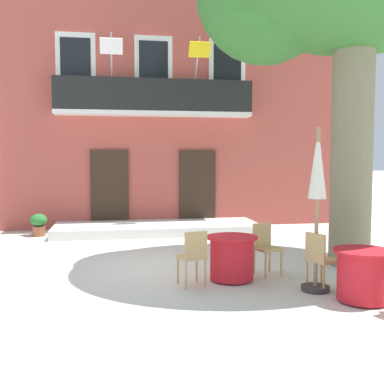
{
  "coord_description": "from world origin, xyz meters",
  "views": [
    {
      "loc": [
        -0.74,
        -8.65,
        2.08
      ],
      "look_at": [
        1.0,
        1.67,
        1.3
      ],
      "focal_mm": 43.11,
      "sensor_mm": 36.0,
      "label": 1
    }
  ],
  "objects_px": {
    "cafe_table_middle": "(363,275)",
    "ground_planter_left": "(39,224)",
    "cafe_chair_middle_1": "(320,257)",
    "cafe_table_near_tree": "(232,258)",
    "cafe_umbrella": "(317,185)",
    "cafe_chair_near_tree_1": "(193,254)",
    "cafe_chair_near_tree_0": "(265,245)"
  },
  "relations": [
    {
      "from": "cafe_table_middle",
      "to": "ground_planter_left",
      "type": "relative_size",
      "value": 1.44
    },
    {
      "from": "cafe_table_middle",
      "to": "cafe_chair_middle_1",
      "type": "height_order",
      "value": "cafe_chair_middle_1"
    },
    {
      "from": "cafe_table_near_tree",
      "to": "cafe_chair_middle_1",
      "type": "distance_m",
      "value": 1.45
    },
    {
      "from": "cafe_chair_middle_1",
      "to": "cafe_umbrella",
      "type": "height_order",
      "value": "cafe_umbrella"
    },
    {
      "from": "cafe_chair_near_tree_1",
      "to": "ground_planter_left",
      "type": "height_order",
      "value": "cafe_chair_near_tree_1"
    },
    {
      "from": "cafe_chair_near_tree_1",
      "to": "cafe_chair_middle_1",
      "type": "xyz_separation_m",
      "value": [
        1.92,
        -0.53,
        0.0
      ]
    },
    {
      "from": "cafe_chair_middle_1",
      "to": "cafe_chair_near_tree_0",
      "type": "bearing_deg",
      "value": 115.47
    },
    {
      "from": "cafe_chair_middle_1",
      "to": "ground_planter_left",
      "type": "relative_size",
      "value": 1.52
    },
    {
      "from": "cafe_chair_near_tree_0",
      "to": "ground_planter_left",
      "type": "relative_size",
      "value": 1.52
    },
    {
      "from": "cafe_table_near_tree",
      "to": "cafe_table_middle",
      "type": "distance_m",
      "value": 2.14
    },
    {
      "from": "ground_planter_left",
      "to": "cafe_table_near_tree",
      "type": "bearing_deg",
      "value": -52.67
    },
    {
      "from": "cafe_table_near_tree",
      "to": "cafe_chair_near_tree_0",
      "type": "height_order",
      "value": "cafe_chair_near_tree_0"
    },
    {
      "from": "cafe_chair_middle_1",
      "to": "cafe_umbrella",
      "type": "xyz_separation_m",
      "value": [
        -0.08,
        -0.03,
        1.14
      ]
    },
    {
      "from": "cafe_table_near_tree",
      "to": "cafe_chair_middle_1",
      "type": "height_order",
      "value": "cafe_chair_middle_1"
    },
    {
      "from": "cafe_table_middle",
      "to": "cafe_chair_near_tree_1",
      "type": "bearing_deg",
      "value": 152.46
    },
    {
      "from": "cafe_table_middle",
      "to": "cafe_chair_near_tree_0",
      "type": "bearing_deg",
      "value": 116.78
    },
    {
      "from": "cafe_umbrella",
      "to": "ground_planter_left",
      "type": "distance_m",
      "value": 7.96
    },
    {
      "from": "cafe_chair_near_tree_0",
      "to": "cafe_chair_near_tree_1",
      "type": "xyz_separation_m",
      "value": [
        -1.4,
        -0.56,
        0.0
      ]
    },
    {
      "from": "cafe_chair_near_tree_0",
      "to": "ground_planter_left",
      "type": "distance_m",
      "value": 6.73
    },
    {
      "from": "cafe_umbrella",
      "to": "cafe_table_middle",
      "type": "bearing_deg",
      "value": -55.27
    },
    {
      "from": "cafe_chair_near_tree_0",
      "to": "ground_planter_left",
      "type": "bearing_deg",
      "value": 133.59
    },
    {
      "from": "cafe_chair_near_tree_1",
      "to": "cafe_umbrella",
      "type": "distance_m",
      "value": 2.24
    },
    {
      "from": "cafe_chair_near_tree_1",
      "to": "cafe_table_near_tree",
      "type": "bearing_deg",
      "value": 20.24
    },
    {
      "from": "cafe_chair_near_tree_1",
      "to": "ground_planter_left",
      "type": "distance_m",
      "value": 6.33
    },
    {
      "from": "cafe_table_middle",
      "to": "cafe_umbrella",
      "type": "bearing_deg",
      "value": 124.73
    },
    {
      "from": "cafe_chair_near_tree_0",
      "to": "cafe_chair_middle_1",
      "type": "height_order",
      "value": "same"
    },
    {
      "from": "cafe_table_middle",
      "to": "cafe_chair_middle_1",
      "type": "xyz_separation_m",
      "value": [
        -0.36,
        0.66,
        0.14
      ]
    },
    {
      "from": "cafe_table_near_tree",
      "to": "cafe_umbrella",
      "type": "xyz_separation_m",
      "value": [
        1.14,
        -0.82,
        1.27
      ]
    },
    {
      "from": "cafe_chair_near_tree_1",
      "to": "cafe_chair_middle_1",
      "type": "bearing_deg",
      "value": -15.45
    },
    {
      "from": "cafe_table_near_tree",
      "to": "cafe_chair_near_tree_1",
      "type": "xyz_separation_m",
      "value": [
        -0.71,
        -0.26,
        0.14
      ]
    },
    {
      "from": "cafe_chair_near_tree_1",
      "to": "cafe_chair_middle_1",
      "type": "relative_size",
      "value": 1.0
    },
    {
      "from": "cafe_chair_near_tree_0",
      "to": "cafe_umbrella",
      "type": "height_order",
      "value": "cafe_umbrella"
    }
  ]
}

